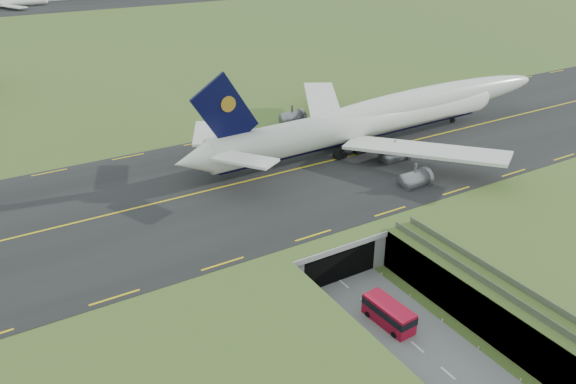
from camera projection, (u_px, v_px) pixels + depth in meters
ground at (375, 312)px, 73.44m from camera, size 900.00×900.00×0.00m
airfield_deck at (377, 293)px, 72.12m from camera, size 800.00×800.00×6.00m
trench_road at (415, 345)px, 67.62m from camera, size 12.00×75.00×0.20m
taxiway at (256, 179)px, 96.19m from camera, size 800.00×44.00×0.18m
tunnel_portal at (307, 235)px, 84.85m from camera, size 17.00×22.30×6.00m
guideway at (568, 335)px, 61.43m from camera, size 3.00×53.00×7.05m
jumbo_jet at (386, 116)px, 110.85m from camera, size 88.66×58.08×19.22m
shuttle_tram at (389, 314)px, 70.59m from camera, size 3.19×7.44×2.98m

